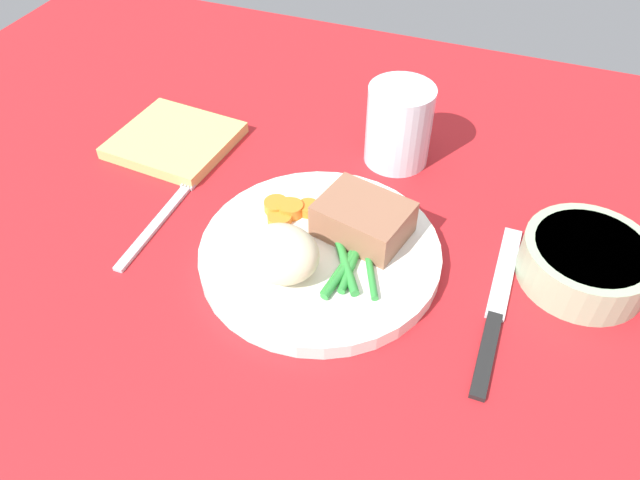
{
  "coord_description": "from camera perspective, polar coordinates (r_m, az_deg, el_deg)",
  "views": [
    {
      "loc": [
        17.82,
        -40.95,
        44.74
      ],
      "look_at": [
        3.53,
        -3.42,
        4.6
      ],
      "focal_mm": 33.75,
      "sensor_mm": 36.0,
      "label": 1
    }
  ],
  "objects": [
    {
      "name": "salad_bowl",
      "position": [
        0.61,
        23.93,
        -1.76
      ],
      "size": [
        11.86,
        11.86,
        4.13
      ],
      "color": "#99B28C",
      "rests_on": "dining_table"
    },
    {
      "name": "fork",
      "position": [
        0.65,
        -14.67,
        2.23
      ],
      "size": [
        1.44,
        16.6,
        0.4
      ],
      "rotation": [
        0.0,
        0.0,
        0.04
      ],
      "color": "silver",
      "rests_on": "dining_table"
    },
    {
      "name": "carrot_slices",
      "position": [
        0.61,
        -3.04,
        2.89
      ],
      "size": [
        5.45,
        4.58,
        1.24
      ],
      "color": "orange",
      "rests_on": "dinner_plate"
    },
    {
      "name": "knife",
      "position": [
        0.57,
        16.37,
        -6.27
      ],
      "size": [
        1.7,
        20.5,
        0.64
      ],
      "rotation": [
        0.0,
        0.0,
        -0.08
      ],
      "color": "black",
      "rests_on": "dining_table"
    },
    {
      "name": "dining_table",
      "position": [
        0.63,
        -1.91,
        0.55
      ],
      "size": [
        120.0,
        90.0,
        2.0
      ],
      "color": "red",
      "rests_on": "ground"
    },
    {
      "name": "mashed_potatoes",
      "position": [
        0.54,
        -3.68,
        -1.31
      ],
      "size": [
        6.95,
        6.12,
        4.86
      ],
      "primitive_type": "ellipsoid",
      "color": "beige",
      "rests_on": "dinner_plate"
    },
    {
      "name": "water_glass",
      "position": [
        0.69,
        7.43,
        10.3
      ],
      "size": [
        7.33,
        7.33,
        9.19
      ],
      "color": "silver",
      "rests_on": "dining_table"
    },
    {
      "name": "meat_portion",
      "position": [
        0.58,
        4.19,
        2.15
      ],
      "size": [
        9.66,
        8.17,
        3.56
      ],
      "primitive_type": "cube",
      "rotation": [
        0.0,
        0.0,
        -0.23
      ],
      "color": "#936047",
      "rests_on": "dinner_plate"
    },
    {
      "name": "napkin",
      "position": [
        0.74,
        -13.61,
        9.18
      ],
      "size": [
        13.94,
        13.17,
        1.35
      ],
      "primitive_type": "cube",
      "rotation": [
        0.0,
        0.0,
        -0.08
      ],
      "color": "#DBBC6B",
      "rests_on": "dining_table"
    },
    {
      "name": "dinner_plate",
      "position": [
        0.58,
        0.0,
        -1.26
      ],
      "size": [
        23.24,
        23.24,
        1.6
      ],
      "primitive_type": "cylinder",
      "color": "white",
      "rests_on": "dining_table"
    },
    {
      "name": "green_beans",
      "position": [
        0.55,
        2.82,
        -2.36
      ],
      "size": [
        6.91,
        8.66,
        0.84
      ],
      "color": "#2D8C38",
      "rests_on": "dinner_plate"
    }
  ]
}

